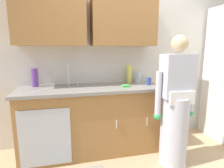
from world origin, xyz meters
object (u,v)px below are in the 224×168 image
(knife_on_counter, at_px, (39,91))
(sponge, at_px, (126,86))
(sink, at_px, (72,89))
(bottle_dish_liquid, at_px, (138,77))
(cup_by_sink, at_px, (149,81))
(bottle_water_tall, at_px, (129,74))
(bottle_soap, at_px, (35,78))
(person_at_sink, at_px, (175,112))

(knife_on_counter, xyz_separation_m, sponge, (1.13, -0.01, 0.01))
(sink, relative_size, bottle_dish_liquid, 3.04)
(sink, relative_size, knife_on_counter, 2.08)
(cup_by_sink, distance_m, sponge, 0.38)
(cup_by_sink, xyz_separation_m, knife_on_counter, (-1.50, -0.06, -0.05))
(bottle_water_tall, height_order, knife_on_counter, bottle_water_tall)
(sponge, bearing_deg, bottle_water_tall, 64.03)
(bottle_soap, bearing_deg, cup_by_sink, -8.91)
(sink, relative_size, person_at_sink, 0.31)
(bottle_soap, height_order, bottle_dish_liquid, bottle_soap)
(sponge, bearing_deg, person_at_sink, -42.03)
(person_at_sink, relative_size, bottle_dish_liquid, 9.87)
(knife_on_counter, height_order, sponge, sponge)
(bottle_water_tall, xyz_separation_m, sponge, (-0.15, -0.31, -0.12))
(sink, xyz_separation_m, bottle_soap, (-0.49, 0.21, 0.14))
(bottle_soap, relative_size, cup_by_sink, 2.33)
(sponge, bearing_deg, cup_by_sink, 10.74)
(sink, distance_m, bottle_dish_liquid, 1.05)
(bottle_soap, distance_m, bottle_dish_liquid, 1.52)
(knife_on_counter, bearing_deg, person_at_sink, -50.53)
(bottle_water_tall, height_order, bottle_dish_liquid, bottle_water_tall)
(bottle_water_tall, bearing_deg, bottle_dish_liquid, -1.52)
(person_at_sink, distance_m, knife_on_counter, 1.71)
(person_at_sink, bearing_deg, bottle_water_tall, 114.69)
(bottle_water_tall, distance_m, sponge, 0.37)
(person_at_sink, xyz_separation_m, bottle_dish_liquid, (-0.20, 0.76, 0.33))
(person_at_sink, xyz_separation_m, cup_by_sink, (-0.13, 0.52, 0.30))
(bottle_water_tall, bearing_deg, cup_by_sink, -47.28)
(bottle_dish_liquid, relative_size, knife_on_counter, 0.68)
(sink, relative_size, bottle_soap, 1.96)
(cup_by_sink, bearing_deg, person_at_sink, -76.11)
(bottle_dish_liquid, xyz_separation_m, cup_by_sink, (0.07, -0.24, -0.03))
(bottle_soap, xyz_separation_m, knife_on_counter, (0.09, -0.31, -0.12))
(bottle_soap, bearing_deg, knife_on_counter, -74.66)
(person_at_sink, height_order, cup_by_sink, person_at_sink)
(cup_by_sink, height_order, sponge, cup_by_sink)
(cup_by_sink, distance_m, knife_on_counter, 1.50)
(knife_on_counter, distance_m, sponge, 1.13)
(sink, xyz_separation_m, knife_on_counter, (-0.40, -0.10, 0.02))
(bottle_water_tall, distance_m, bottle_dish_liquid, 0.16)
(cup_by_sink, bearing_deg, bottle_dish_liquid, 107.21)
(sink, relative_size, sponge, 4.55)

